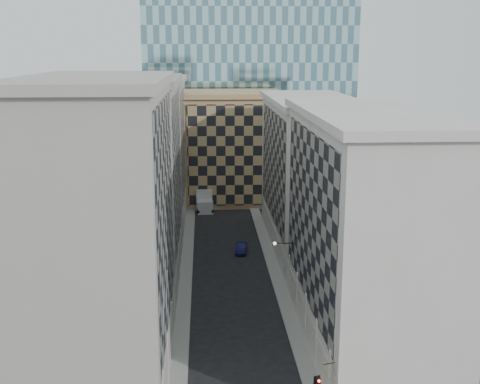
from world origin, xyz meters
name	(u,v)px	position (x,y,z in m)	size (l,w,h in m)	color
sidewalk_west	(185,280)	(-5.25, 30.00, 0.07)	(1.50, 100.00, 0.15)	gray
sidewalk_east	(277,278)	(5.25, 30.00, 0.07)	(1.50, 100.00, 0.15)	gray
bldg_left_a	(103,230)	(-10.88, 11.00, 11.82)	(10.80, 22.80, 23.70)	#A7A396
bldg_left_b	(135,178)	(-10.88, 33.00, 11.32)	(10.80, 22.80, 22.70)	#9B9890
bldg_left_c	(151,151)	(-10.88, 55.00, 10.83)	(10.80, 22.80, 21.70)	#A7A396
bldg_right_a	(363,229)	(10.88, 15.00, 10.32)	(10.80, 26.80, 20.70)	beige
bldg_right_b	(310,173)	(10.89, 42.00, 9.85)	(10.80, 28.80, 19.70)	beige
tan_block	(233,146)	(2.00, 67.90, 9.44)	(16.80, 14.80, 18.80)	tan
church_tower	(218,43)	(0.00, 82.00, 26.95)	(7.20, 7.20, 51.50)	#2C2722
flagpoles_left	(165,300)	(-5.90, 6.00, 8.00)	(0.10, 6.33, 2.33)	gray
bracket_lamp	(276,243)	(4.38, 24.00, 6.20)	(1.98, 0.36, 0.36)	black
box_truck	(204,200)	(-3.07, 61.48, 1.54)	(3.08, 6.63, 3.54)	silver
dark_car	(241,248)	(1.71, 39.36, 0.61)	(1.30, 3.71, 1.22)	#10123D
shop_sign	(327,369)	(5.41, 3.00, 3.83)	(0.90, 0.79, 0.89)	black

